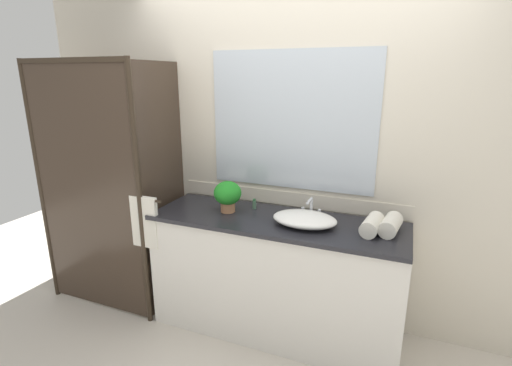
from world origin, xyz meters
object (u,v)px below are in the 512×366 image
Objects in this scene: amenity_bottle_lotion at (254,204)px; rolled_towel_middle at (372,225)px; amenity_bottle_shampoo at (227,199)px; potted_plant at (228,194)px; faucet at (311,210)px; rolled_towel_near_edge at (391,225)px; sink_basin at (305,219)px.

rolled_towel_middle reaches higher than amenity_bottle_lotion.
amenity_bottle_shampoo is at bearing 176.80° from amenity_bottle_lotion.
rolled_towel_middle reaches higher than amenity_bottle_shampoo.
potted_plant is 0.95× the size of rolled_towel_middle.
amenity_bottle_shampoo is (-0.08, 0.14, -0.09)m from potted_plant.
potted_plant is (-0.60, -0.13, 0.09)m from faucet.
sink_basin is at bearing -172.39° from rolled_towel_near_edge.
amenity_bottle_lotion is (-0.44, 0.17, -0.01)m from sink_basin.
potted_plant is at bearing 179.58° from rolled_towel_middle.
rolled_towel_middle reaches higher than sink_basin.
faucet reaches higher than rolled_towel_middle.
sink_basin is 1.81× the size of rolled_towel_near_edge.
rolled_towel_middle is at bearing -7.79° from amenity_bottle_shampoo.
potted_plant is 0.19m from amenity_bottle_shampoo.
potted_plant reaches higher than amenity_bottle_shampoo.
faucet is 0.44m from amenity_bottle_lotion.
faucet is 1.88× the size of amenity_bottle_shampoo.
amenity_bottle_lotion is 0.32× the size of rolled_towel_middle.
potted_plant is at bearing 176.17° from sink_basin.
potted_plant is 1.14m from rolled_towel_near_edge.
amenity_bottle_shampoo is 1.23m from rolled_towel_near_edge.
potted_plant reaches higher than rolled_towel_middle.
amenity_bottle_shampoo is at bearing 178.96° from faucet.
amenity_bottle_lotion is at bearing -179.87° from faucet.
potted_plant reaches higher than faucet.
faucet reaches higher than amenity_bottle_lotion.
faucet is 0.69× the size of rolled_towel_middle.
sink_basin is 0.55m from rolled_towel_near_edge.
rolled_towel_near_edge is at bearing -10.28° from faucet.
rolled_towel_middle is at bearing -9.03° from amenity_bottle_lotion.
amenity_bottle_lotion is at bearing 174.31° from rolled_towel_near_edge.
faucet is at bearing 12.51° from potted_plant.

